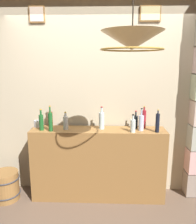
# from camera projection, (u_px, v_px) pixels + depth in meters

# --- Properties ---
(panelled_rear_partition) EXTENTS (3.70, 0.15, 2.84)m
(panelled_rear_partition) POSITION_uv_depth(u_px,v_px,m) (99.00, 90.00, 3.25)
(panelled_rear_partition) COLOR #BCAD8E
(panelled_rear_partition) RESTS_ON ground
(bar_shelf_unit) EXTENTS (1.82, 0.36, 1.00)m
(bar_shelf_unit) POSITION_uv_depth(u_px,v_px,m) (98.00, 164.00, 3.22)
(bar_shelf_unit) COLOR olive
(bar_shelf_unit) RESTS_ON ground
(liquor_bottle_rum) EXTENTS (0.07, 0.07, 0.24)m
(liquor_bottle_rum) POSITION_uv_depth(u_px,v_px,m) (66.00, 122.00, 3.09)
(liquor_bottle_rum) COLOR silver
(liquor_bottle_rum) RESTS_ON bar_shelf_unit
(liquor_bottle_tequila) EXTENTS (0.07, 0.07, 0.31)m
(liquor_bottle_tequila) POSITION_uv_depth(u_px,v_px,m) (102.00, 120.00, 3.11)
(liquor_bottle_tequila) COLOR silver
(liquor_bottle_tequila) RESTS_ON bar_shelf_unit
(liquor_bottle_brandy) EXTENTS (0.06, 0.06, 0.31)m
(liquor_bottle_brandy) POSITION_uv_depth(u_px,v_px,m) (144.00, 119.00, 3.15)
(liquor_bottle_brandy) COLOR maroon
(liquor_bottle_brandy) RESTS_ON bar_shelf_unit
(liquor_bottle_amaro) EXTENTS (0.05, 0.05, 0.30)m
(liquor_bottle_amaro) POSITION_uv_depth(u_px,v_px,m) (157.00, 123.00, 2.96)
(liquor_bottle_amaro) COLOR black
(liquor_bottle_amaro) RESTS_ON bar_shelf_unit
(liquor_bottle_vermouth) EXTENTS (0.07, 0.07, 0.24)m
(liquor_bottle_vermouth) POSITION_uv_depth(u_px,v_px,m) (133.00, 125.00, 2.96)
(liquor_bottle_vermouth) COLOR silver
(liquor_bottle_vermouth) RESTS_ON bar_shelf_unit
(liquor_bottle_vodka) EXTENTS (0.06, 0.06, 0.29)m
(liquor_bottle_vodka) POSITION_uv_depth(u_px,v_px,m) (41.00, 122.00, 3.05)
(liquor_bottle_vodka) COLOR #1B5623
(liquor_bottle_vodka) RESTS_ON bar_shelf_unit
(liquor_bottle_port) EXTENTS (0.06, 0.06, 0.25)m
(liquor_bottle_port) POSITION_uv_depth(u_px,v_px,m) (136.00, 122.00, 3.14)
(liquor_bottle_port) COLOR black
(liquor_bottle_port) RESTS_ON bar_shelf_unit
(liquor_bottle_sherry) EXTENTS (0.07, 0.07, 0.30)m
(liquor_bottle_sherry) POSITION_uv_depth(u_px,v_px,m) (141.00, 123.00, 3.04)
(liquor_bottle_sherry) COLOR silver
(liquor_bottle_sherry) RESTS_ON bar_shelf_unit
(liquor_bottle_rye) EXTENTS (0.05, 0.05, 0.34)m
(liquor_bottle_rye) POSITION_uv_depth(u_px,v_px,m) (50.00, 121.00, 3.00)
(liquor_bottle_rye) COLOR #1B5422
(liquor_bottle_rye) RESTS_ON bar_shelf_unit
(liquor_bottle_scotch) EXTENTS (0.07, 0.07, 0.30)m
(liquor_bottle_scotch) POSITION_uv_depth(u_px,v_px,m) (50.00, 119.00, 3.23)
(liquor_bottle_scotch) COLOR #603214
(liquor_bottle_scotch) RESTS_ON bar_shelf_unit
(glass_tumbler_rocks) EXTENTS (0.07, 0.07, 0.10)m
(glass_tumbler_rocks) POSITION_uv_depth(u_px,v_px,m) (37.00, 124.00, 3.20)
(glass_tumbler_rocks) COLOR silver
(glass_tumbler_rocks) RESTS_ON bar_shelf_unit
(pendant_lamp) EXTENTS (0.56, 0.56, 0.52)m
(pendant_lamp) POSITION_uv_depth(u_px,v_px,m) (132.00, 41.00, 2.02)
(pendant_lamp) COLOR beige
(wooden_barrel) EXTENTS (0.39, 0.39, 0.40)m
(wooden_barrel) POSITION_uv_depth(u_px,v_px,m) (6.00, 186.00, 3.21)
(wooden_barrel) COLOR olive
(wooden_barrel) RESTS_ON ground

